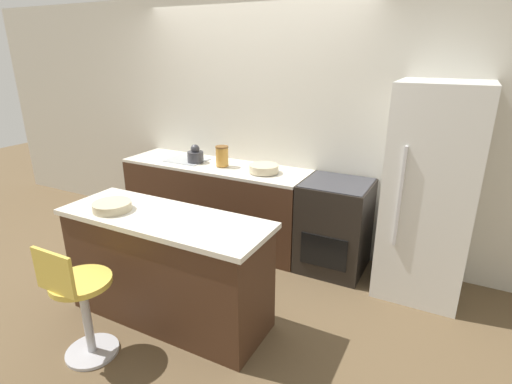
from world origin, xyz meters
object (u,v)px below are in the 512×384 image
(mixing_bowl, at_px, (264,168))
(stool_chair, at_px, (80,303))
(kettle, at_px, (195,155))
(oven_range, at_px, (334,226))
(refrigerator, at_px, (429,194))

(mixing_bowl, bearing_deg, stool_chair, -101.48)
(kettle, bearing_deg, oven_range, 1.00)
(oven_range, distance_m, kettle, 1.68)
(mixing_bowl, bearing_deg, refrigerator, 0.25)
(refrigerator, relative_size, mixing_bowl, 6.18)
(stool_chair, distance_m, kettle, 2.09)
(refrigerator, relative_size, stool_chair, 2.05)
(oven_range, height_order, refrigerator, refrigerator)
(oven_range, relative_size, stool_chair, 1.00)
(stool_chair, relative_size, mixing_bowl, 3.02)
(kettle, distance_m, mixing_bowl, 0.84)
(refrigerator, xyz_separation_m, mixing_bowl, (-1.55, -0.01, 0.01))
(refrigerator, xyz_separation_m, kettle, (-2.39, -0.01, 0.05))
(kettle, bearing_deg, refrigerator, 0.16)
(oven_range, distance_m, mixing_bowl, 0.90)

